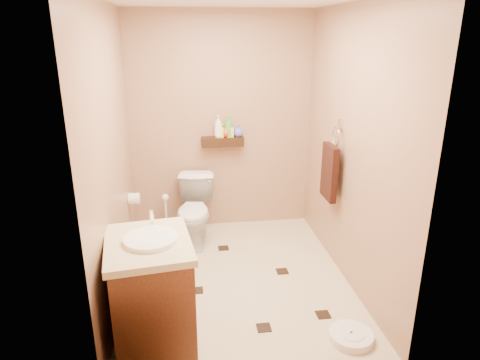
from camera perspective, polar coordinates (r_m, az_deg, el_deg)
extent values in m
plane|color=#C5B290|center=(4.05, -0.45, -13.12)|extent=(2.50, 2.50, 0.00)
cube|color=#A17A5C|center=(4.76, -2.46, 7.48)|extent=(2.00, 0.04, 2.40)
cube|color=#A17A5C|center=(2.39, 3.41, -4.50)|extent=(2.00, 0.04, 2.40)
cube|color=#A17A5C|center=(3.57, -16.63, 2.75)|extent=(0.04, 2.50, 2.40)
cube|color=#A17A5C|center=(3.81, 14.62, 3.93)|extent=(0.04, 2.50, 2.40)
cube|color=#321D0D|center=(4.73, -2.34, 5.14)|extent=(0.46, 0.14, 0.10)
cube|color=black|center=(3.91, -5.77, -14.44)|extent=(0.11, 0.11, 0.01)
cube|color=black|center=(4.18, 5.65, -12.02)|extent=(0.11, 0.11, 0.01)
cube|color=black|center=(3.49, 3.19, -19.06)|extent=(0.11, 0.11, 0.01)
cube|color=black|center=(4.46, -9.18, -10.06)|extent=(0.11, 0.11, 0.01)
cube|color=black|center=(3.67, 11.02, -17.21)|extent=(0.11, 0.11, 0.01)
cube|color=black|center=(4.57, -2.22, -9.06)|extent=(0.11, 0.11, 0.01)
imported|color=white|center=(4.60, -6.07, -4.17)|extent=(0.48, 0.73, 0.70)
cube|color=brown|center=(3.17, -11.64, -15.11)|extent=(0.60, 0.70, 0.79)
cube|color=beige|center=(2.96, -12.18, -8.39)|extent=(0.64, 0.75, 0.05)
cylinder|color=white|center=(2.95, -11.82, -7.86)|extent=(0.36, 0.36, 0.05)
cylinder|color=silver|center=(3.12, -11.67, -4.96)|extent=(0.03, 0.03, 0.12)
cylinder|color=white|center=(3.46, 14.58, -19.52)|extent=(0.40, 0.40, 0.06)
cylinder|color=white|center=(3.44, 14.63, -19.09)|extent=(0.19, 0.19, 0.01)
cylinder|color=#185E60|center=(4.94, -9.70, -6.35)|extent=(0.11, 0.11, 0.12)
cylinder|color=white|center=(4.85, -9.85, -4.04)|extent=(0.02, 0.02, 0.33)
sphere|color=white|center=(4.79, -9.95, -2.31)|extent=(0.08, 0.08, 0.08)
cube|color=silver|center=(3.99, 13.30, 7.36)|extent=(0.03, 0.06, 0.08)
torus|color=silver|center=(4.00, 12.70, 5.68)|extent=(0.02, 0.19, 0.19)
cube|color=black|center=(4.08, 11.83, 1.03)|extent=(0.06, 0.30, 0.52)
cylinder|color=white|center=(4.36, -13.96, -2.41)|extent=(0.11, 0.11, 0.11)
cylinder|color=silver|center=(4.35, -14.54, -1.69)|extent=(0.04, 0.02, 0.02)
imported|color=white|center=(4.68, -2.92, 7.12)|extent=(0.09, 0.09, 0.24)
imported|color=#F5F633|center=(4.70, -2.55, 6.61)|extent=(0.09, 0.08, 0.15)
imported|color=#C23A16|center=(4.70, -1.91, 6.55)|extent=(0.14, 0.14, 0.13)
imported|color=green|center=(4.70, -1.54, 7.16)|extent=(0.13, 0.13, 0.24)
imported|color=#FFD554|center=(4.70, -1.35, 6.71)|extent=(0.08, 0.08, 0.16)
imported|color=#575CDA|center=(4.72, -0.23, 6.59)|extent=(0.11, 0.11, 0.13)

